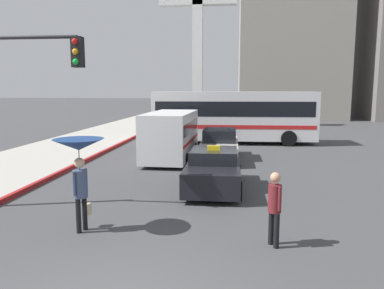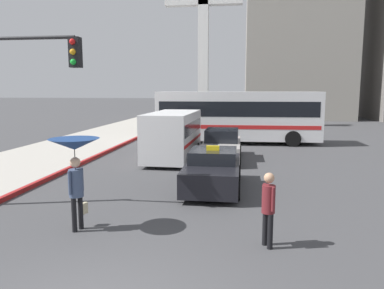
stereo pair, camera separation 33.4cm
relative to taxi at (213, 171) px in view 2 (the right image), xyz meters
The scene contains 8 objects.
taxi is the anchor object (origin of this frame).
sedan_red 5.65m from the taxi, 89.93° to the left, with size 1.91×4.58×1.48m.
ambulance_van 5.79m from the taxi, 114.12° to the left, with size 2.20×5.29×2.33m.
city_bus 11.59m from the taxi, 86.57° to the left, with size 10.31×2.91×3.30m.
pedestrian_with_umbrella 5.37m from the taxi, 124.55° to the right, with size 1.19×1.19×2.27m.
pedestrian_man 4.96m from the taxi, 71.60° to the right, with size 0.38×0.42×1.66m.
traffic_light 6.83m from the taxi, 152.27° to the right, with size 3.72×0.38×5.10m.
monument_cross 23.72m from the taxi, 96.75° to the left, with size 6.93×0.90×15.75m.
Camera 2 is at (2.17, -4.98, 3.40)m, focal length 35.00 mm.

